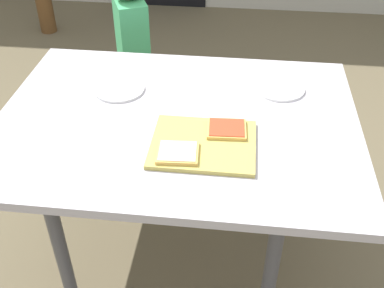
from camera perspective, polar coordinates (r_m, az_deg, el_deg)
The scene contains 8 objects.
ground_plane at distance 2.19m, azimuth -1.47°, elevation -13.48°, with size 16.00×16.00×0.00m, color brown.
dining_table at distance 1.71m, azimuth -1.84°, elevation 1.23°, with size 1.29×0.97×0.77m.
cutting_board at distance 1.53m, azimuth 1.39°, elevation -0.01°, with size 0.34×0.29×0.02m, color tan.
pizza_slice_far_right at distance 1.58m, azimuth 4.27°, elevation 1.87°, with size 0.14×0.12×0.02m.
pizza_slice_near_left at distance 1.47m, azimuth -1.77°, elevation -1.04°, with size 0.14×0.12×0.02m.
plate_white_right at distance 1.86m, azimuth 10.67°, elevation 6.76°, with size 0.20×0.20×0.01m, color white.
plate_white_left at distance 1.85m, azimuth -8.91°, elevation 6.68°, with size 0.20×0.20×0.01m, color silver.
child_left at distance 2.50m, azimuth -7.21°, elevation 11.07°, with size 0.22×0.28×1.05m.
Camera 1 is at (0.21, -1.36, 1.71)m, focal length 43.48 mm.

